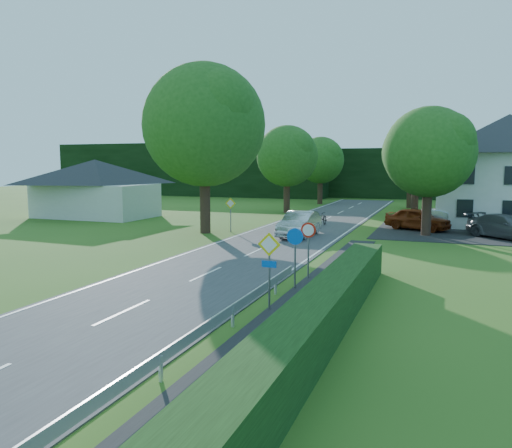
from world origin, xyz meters
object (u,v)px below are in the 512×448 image
at_px(streetlight, 423,169).
at_px(parasol, 461,211).
at_px(moving_car, 299,224).
at_px(parked_car_red, 418,219).
at_px(parked_car_grey, 507,227).
at_px(motorcycle, 323,219).
at_px(parked_car_silver_a, 438,218).

bearing_deg(streetlight, parasol, 61.06).
distance_m(streetlight, moving_car, 9.90).
bearing_deg(streetlight, parked_car_red, 109.25).
distance_m(parked_car_red, parked_car_grey, 6.10).
bearing_deg(parked_car_red, moving_car, 154.15).
bearing_deg(parked_car_red, streetlight, -137.71).
relative_size(motorcycle, parked_car_silver_a, 0.49).
distance_m(moving_car, parked_car_red, 9.47).
bearing_deg(streetlight, motorcycle, 174.02).
height_order(parked_car_silver_a, parked_car_grey, parked_car_grey).
bearing_deg(parked_car_grey, parked_car_silver_a, 85.28).
bearing_deg(parked_car_red, parasol, -11.85).
relative_size(parked_car_red, parked_car_grey, 0.88).
relative_size(moving_car, parked_car_grey, 0.95).
height_order(motorcycle, parked_car_grey, parked_car_grey).
xyz_separation_m(streetlight, moving_car, (-7.37, -5.53, -3.60)).
bearing_deg(parked_car_silver_a, parasol, -45.89).
relative_size(parked_car_silver_a, parasol, 1.77).
height_order(parked_car_grey, parasol, parasol).
bearing_deg(moving_car, motorcycle, 90.23).
bearing_deg(parked_car_grey, moving_car, 148.06).
xyz_separation_m(moving_car, motorcycle, (0.10, 6.30, -0.28)).
distance_m(motorcycle, parked_car_silver_a, 8.63).
bearing_deg(motorcycle, moving_car, -88.11).
relative_size(moving_car, parked_car_red, 1.08).
distance_m(moving_car, parasol, 14.62).
bearing_deg(parasol, streetlight, -118.94).
xyz_separation_m(streetlight, motorcycle, (-7.28, 0.76, -3.88)).
height_order(moving_car, parked_car_red, moving_car).
height_order(parked_car_red, parasol, parasol).
bearing_deg(motorcycle, parked_car_grey, -8.65).
xyz_separation_m(parked_car_silver_a, parked_car_grey, (4.18, -4.39, 0.07)).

